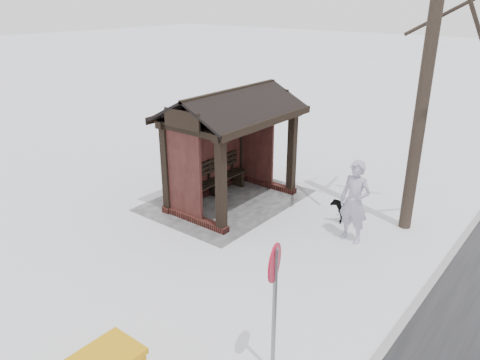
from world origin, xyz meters
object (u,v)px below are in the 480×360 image
object	(u,v)px
bus_shelter	(227,124)
road_sign	(274,283)
pedestrian	(355,202)
dog	(345,208)

from	to	relation	value
bus_shelter	road_sign	size ratio (longest dim) A/B	1.66
pedestrian	dog	xyz separation A→B (m)	(-0.83, -0.59, -0.64)
dog	road_sign	xyz separation A→B (m)	(5.32, 1.48, 1.26)
dog	road_sign	bearing A→B (deg)	-57.97
pedestrian	road_sign	distance (m)	4.61
pedestrian	road_sign	xyz separation A→B (m)	(4.48, 0.88, 0.62)
pedestrian	dog	world-z (taller)	pedestrian
bus_shelter	pedestrian	world-z (taller)	bus_shelter
bus_shelter	road_sign	xyz separation A→B (m)	(4.40, 4.52, -0.59)
road_sign	bus_shelter	bearing A→B (deg)	-152.34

